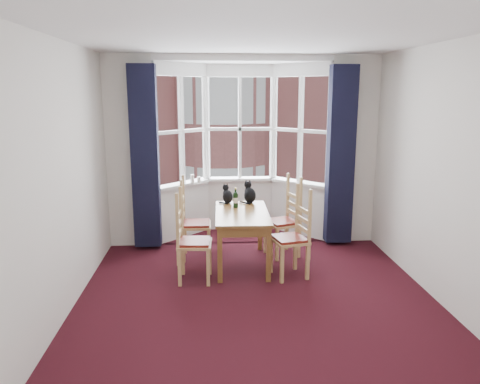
{
  "coord_description": "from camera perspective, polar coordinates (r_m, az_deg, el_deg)",
  "views": [
    {
      "loc": [
        -0.51,
        -4.63,
        2.28
      ],
      "look_at": [
        -0.13,
        1.05,
        1.05
      ],
      "focal_mm": 35.0,
      "sensor_mm": 36.0,
      "label": 1
    }
  ],
  "objects": [
    {
      "name": "curtain_left",
      "position": [
        6.82,
        -11.49,
        4.12
      ],
      "size": [
        0.38,
        0.22,
        2.6
      ],
      "primitive_type": "cube",
      "color": "black",
      "rests_on": "floor"
    },
    {
      "name": "wall_left",
      "position": [
        4.94,
        -21.31,
        1.08
      ],
      "size": [
        0.0,
        4.5,
        4.5
      ],
      "primitive_type": "plane",
      "rotation": [
        1.57,
        0.0,
        1.57
      ],
      "color": "silver",
      "rests_on": "floor"
    },
    {
      "name": "wall_near",
      "position": [
        2.59,
        7.88,
        -7.86
      ],
      "size": [
        4.0,
        0.0,
        4.0
      ],
      "primitive_type": "plane",
      "rotation": [
        -1.57,
        0.0,
        0.0
      ],
      "color": "silver",
      "rests_on": "floor"
    },
    {
      "name": "chair_right_near",
      "position": [
        5.9,
        6.85,
        -5.75
      ],
      "size": [
        0.49,
        0.5,
        0.92
      ],
      "color": "tan",
      "rests_on": "floor"
    },
    {
      "name": "chair_left_near",
      "position": [
        5.74,
        -6.46,
        -6.25
      ],
      "size": [
        0.42,
        0.44,
        0.92
      ],
      "color": "tan",
      "rests_on": "floor"
    },
    {
      "name": "chair_left_far",
      "position": [
        6.5,
        -6.15,
        -4.02
      ],
      "size": [
        0.4,
        0.42,
        0.92
      ],
      "color": "tan",
      "rests_on": "floor"
    },
    {
      "name": "wine_bottle",
      "position": [
        6.37,
        -0.55,
        -0.84
      ],
      "size": [
        0.07,
        0.07,
        0.27
      ],
      "color": "black",
      "rests_on": "dining_table"
    },
    {
      "name": "cat_right",
      "position": [
        6.64,
        1.19,
        -0.25
      ],
      "size": [
        0.23,
        0.27,
        0.33
      ],
      "color": "black",
      "rests_on": "dining_table"
    },
    {
      "name": "candle_tall",
      "position": [
        7.36,
        -5.83,
        1.61
      ],
      "size": [
        0.06,
        0.06,
        0.13
      ],
      "primitive_type": "cylinder",
      "color": "white",
      "rests_on": "bay_window"
    },
    {
      "name": "wall_back_pier_right",
      "position": [
        7.26,
        13.54,
        4.91
      ],
      "size": [
        0.7,
        0.12,
        2.8
      ],
      "primitive_type": "cube",
      "color": "silver",
      "rests_on": "floor"
    },
    {
      "name": "wall_back_pier_left",
      "position": [
        7.03,
        -13.19,
        4.69
      ],
      "size": [
        0.7,
        0.12,
        2.8
      ],
      "primitive_type": "cube",
      "color": "silver",
      "rests_on": "floor"
    },
    {
      "name": "tenement_building",
      "position": [
        18.66,
        -2.32,
        10.12
      ],
      "size": [
        18.4,
        7.8,
        15.2
      ],
      "color": "#A25753",
      "rests_on": "street"
    },
    {
      "name": "cat_left",
      "position": [
        6.64,
        -1.54,
        -0.42
      ],
      "size": [
        0.21,
        0.24,
        0.28
      ],
      "color": "black",
      "rests_on": "dining_table"
    },
    {
      "name": "curtain_right",
      "position": [
        7.03,
        12.16,
        4.33
      ],
      "size": [
        0.38,
        0.22,
        2.6
      ],
      "primitive_type": "cube",
      "color": "black",
      "rests_on": "floor"
    },
    {
      "name": "candle_short",
      "position": [
        7.39,
        -5.03,
        1.52
      ],
      "size": [
        0.06,
        0.06,
        0.09
      ],
      "primitive_type": "cylinder",
      "color": "white",
      "rests_on": "bay_window"
    },
    {
      "name": "ceiling",
      "position": [
        4.69,
        2.58,
        18.54
      ],
      "size": [
        4.5,
        4.5,
        0.0
      ],
      "primitive_type": "plane",
      "rotation": [
        3.14,
        0.0,
        0.0
      ],
      "color": "white",
      "rests_on": "floor"
    },
    {
      "name": "chair_right_far",
      "position": [
        6.63,
        5.86,
        -3.69
      ],
      "size": [
        0.52,
        0.53,
        0.92
      ],
      "color": "tan",
      "rests_on": "floor"
    },
    {
      "name": "bay_window",
      "position": [
        7.45,
        0.11,
        5.42
      ],
      "size": [
        2.76,
        0.94,
        2.8
      ],
      "color": "white",
      "rests_on": "floor"
    },
    {
      "name": "wall_right",
      "position": [
        5.34,
        24.28,
        1.61
      ],
      "size": [
        0.0,
        4.5,
        4.5
      ],
      "primitive_type": "plane",
      "rotation": [
        1.57,
        0.0,
        -1.57
      ],
      "color": "silver",
      "rests_on": "floor"
    },
    {
      "name": "dining_table",
      "position": [
        6.17,
        0.23,
        -3.35
      ],
      "size": [
        0.72,
        1.3,
        0.72
      ],
      "color": "brown",
      "rests_on": "floor"
    },
    {
      "name": "street",
      "position": [
        37.8,
        -2.99,
        -0.44
      ],
      "size": [
        80.0,
        80.0,
        0.0
      ],
      "primitive_type": "plane",
      "color": "#333335",
      "rests_on": "ground"
    },
    {
      "name": "floor",
      "position": [
        5.19,
        2.27,
        -13.9
      ],
      "size": [
        4.5,
        4.5,
        0.0
      ],
      "primitive_type": "plane",
      "color": "black",
      "rests_on": "ground"
    }
  ]
}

